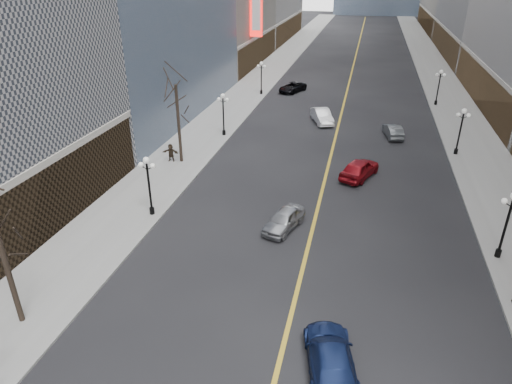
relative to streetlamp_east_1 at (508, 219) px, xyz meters
The scene contains 17 objects.
sidewalk_east 40.16m from the streetlamp_east_1, 86.85° to the left, with size 6.00×230.00×0.15m, color gray.
sidewalk_west 47.68m from the streetlamp_east_1, 122.82° to the left, with size 6.00×230.00×0.15m, color gray.
lane_line 51.45m from the streetlamp_east_1, 103.28° to the left, with size 0.25×200.00×0.02m, color gold.
streetlamp_east_1 is the anchor object (origin of this frame).
streetlamp_east_2 18.00m from the streetlamp_east_1, 90.00° to the left, with size 1.26×0.44×4.52m.
streetlamp_east_3 36.00m from the streetlamp_east_1, 90.00° to the left, with size 1.26×0.44×4.52m.
streetlamp_west_1 23.60m from the streetlamp_east_1, behind, with size 1.26×0.44×4.52m.
streetlamp_west_2 29.68m from the streetlamp_east_1, 142.67° to the left, with size 1.26×0.44×4.52m.
streetlamp_west_3 43.05m from the streetlamp_east_1, 123.25° to the left, with size 1.26×0.44×4.52m.
tree_west_far 27.41m from the streetlamp_east_1, 158.43° to the left, with size 3.60×3.60×7.92m.
car_nb_near 13.98m from the streetlamp_east_1, behind, with size 1.69×4.21×1.43m, color #97999E.
car_nb_mid 28.81m from the streetlamp_east_1, 118.70° to the left, with size 1.69×4.84×1.60m, color silver.
car_nb_far 43.43m from the streetlamp_east_1, 116.79° to the left, with size 2.27×4.93×1.37m, color black.
car_sb_near 15.00m from the streetlamp_east_1, 129.64° to the right, with size 2.12×5.21×1.51m, color #152350.
car_sb_mid 13.97m from the streetlamp_east_1, 130.52° to the left, with size 1.98×4.92×1.67m, color maroon.
car_sb_far 22.87m from the streetlamp_east_1, 104.89° to the left, with size 1.45×4.15×1.37m, color #53575B.
ped_west_far 28.06m from the streetlamp_east_1, 159.52° to the left, with size 1.56×0.45×1.68m, color black.
Camera 1 is at (2.57, 3.15, 16.66)m, focal length 32.00 mm.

